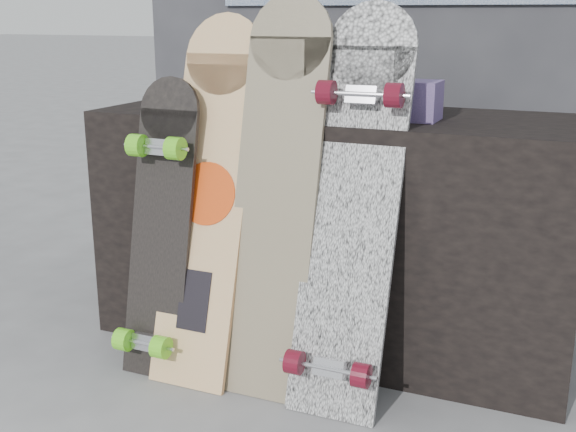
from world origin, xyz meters
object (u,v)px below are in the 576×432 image
at_px(longboard_geisha, 209,188).
at_px(longboard_celtic, 277,184).
at_px(longboard_cascadia, 353,200).
at_px(vendor_table, 336,229).
at_px(skateboard_dark, 159,225).

height_order(longboard_geisha, longboard_celtic, longboard_celtic).
distance_m(longboard_celtic, longboard_cascadia, 0.24).
xyz_separation_m(vendor_table, longboard_cascadia, (0.17, -0.35, 0.20)).
bearing_deg(longboard_celtic, longboard_geisha, -178.44).
xyz_separation_m(vendor_table, longboard_celtic, (-0.07, -0.35, 0.23)).
relative_size(vendor_table, longboard_cascadia, 1.38).
xyz_separation_m(vendor_table, skateboard_dark, (-0.43, -0.43, 0.08)).
height_order(longboard_cascadia, skateboard_dark, longboard_cascadia).
bearing_deg(skateboard_dark, longboard_celtic, 12.37).
height_order(longboard_celtic, longboard_cascadia, longboard_celtic).
bearing_deg(vendor_table, longboard_celtic, -100.61).
bearing_deg(longboard_cascadia, vendor_table, 116.33).
bearing_deg(skateboard_dark, longboard_geisha, 28.30).
bearing_deg(longboard_geisha, longboard_cascadia, 0.78).
bearing_deg(longboard_cascadia, longboard_geisha, -179.22).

